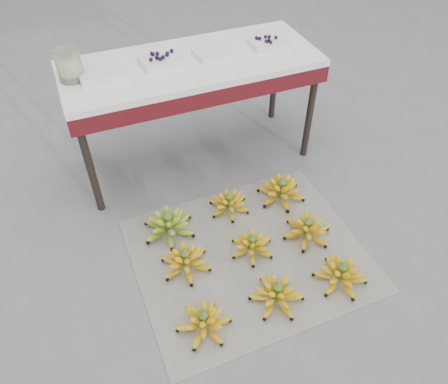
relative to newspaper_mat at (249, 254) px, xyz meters
name	(u,v)px	position (x,y,z in m)	size (l,w,h in m)	color
ground	(234,250)	(-0.07, 0.06, 0.00)	(60.00, 60.00, 0.00)	slate
newspaper_mat	(249,254)	(0.00, 0.00, 0.00)	(1.25, 1.05, 0.01)	silver
bunch_front_left	(204,322)	(-0.39, -0.33, 0.06)	(0.33, 0.33, 0.16)	#F4CD01
bunch_front_center	(277,294)	(0.00, -0.32, 0.06)	(0.32, 0.32, 0.17)	#F4CD01
bunch_front_right	(341,274)	(0.37, -0.34, 0.06)	(0.36, 0.36, 0.17)	#F4CD01
bunch_mid_left	(186,261)	(-0.36, 0.05, 0.06)	(0.31, 0.31, 0.17)	#F4CD01
bunch_mid_center	(252,245)	(0.02, 0.02, 0.05)	(0.31, 0.31, 0.15)	#F4CD01
bunch_mid_right	(307,229)	(0.36, 0.00, 0.06)	(0.36, 0.36, 0.17)	#F4CD01
bunch_back_left	(169,225)	(-0.37, 0.32, 0.07)	(0.36, 0.36, 0.19)	olive
bunch_back_center	(229,204)	(0.03, 0.36, 0.05)	(0.28, 0.28, 0.15)	#F4CD01
bunch_back_right	(281,191)	(0.37, 0.34, 0.06)	(0.31, 0.31, 0.18)	#F4CD01
vendor_table	(192,73)	(0.01, 0.93, 0.65)	(1.53, 0.61, 0.73)	black
tray_far_left	(103,73)	(-0.50, 0.93, 0.75)	(0.26, 0.18, 0.04)	silver
tray_left	(162,60)	(-0.16, 0.95, 0.75)	(0.26, 0.19, 0.06)	silver
tray_right	(214,53)	(0.16, 0.93, 0.75)	(0.24, 0.19, 0.04)	silver
tray_far_right	(268,43)	(0.51, 0.92, 0.75)	(0.23, 0.16, 0.06)	silver
glass_jar	(69,65)	(-0.66, 0.96, 0.82)	(0.14, 0.14, 0.17)	beige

